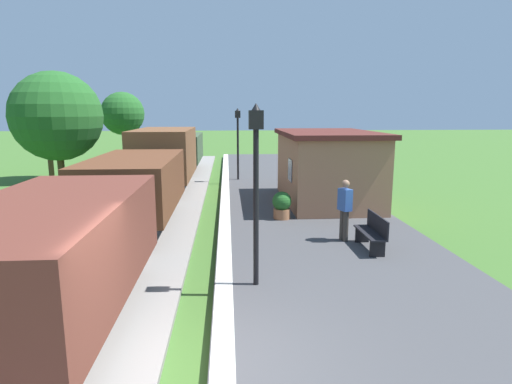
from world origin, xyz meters
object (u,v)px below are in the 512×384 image
Objects in this scene: lamp_post_far at (238,131)px; tree_field_left at (46,112)px; potted_planter at (282,205)px; lamp_post_near at (256,162)px; bench_near_hut at (373,232)px; tree_field_distant at (123,114)px; station_hut at (327,167)px; freight_train at (154,170)px; tree_trackside_far at (57,117)px; person_waiting at (345,208)px.

lamp_post_far is 0.66× the size of tree_field_left.
potted_planter is 0.25× the size of lamp_post_far.
lamp_post_near is 1.00× the size of lamp_post_far.
bench_near_hut is 23.04m from tree_field_distant.
bench_near_hut is 0.27× the size of tree_field_left.
station_hut is 1.57× the size of lamp_post_far.
freight_train is at bearing 111.86° from lamp_post_near.
station_hut is 8.78m from lamp_post_near.
person_waiting is at bearing -34.92° from tree_trackside_far.
person_waiting is 0.32× the size of tree_trackside_far.
freight_train is at bearing -63.34° from person_waiting.
freight_train is 14.35m from tree_field_distant.
potted_planter is 0.25× the size of lamp_post_near.
tree_field_left is at bearing 123.29° from lamp_post_near.
bench_near_hut is at bearing -45.21° from tree_field_left.
potted_planter is at bearing -41.53° from tree_field_left.
station_hut is at bearing -51.86° from tree_field_distant.
freight_train is 6.83m from station_hut.
lamp_post_far is 0.72× the size of tree_field_distant.
tree_field_left is 1.10× the size of tree_field_distant.
lamp_post_far is at bearing 105.08° from bench_near_hut.
bench_near_hut is 4.33m from lamp_post_near.
bench_near_hut is at bearing -91.52° from station_hut.
lamp_post_far is at bearing -9.59° from tree_field_left.
tree_field_distant is (-10.93, 20.08, 2.89)m from bench_near_hut.
lamp_post_near is 12.56m from tree_trackside_far.
lamp_post_near is at bearing -56.71° from tree_field_left.
tree_field_left reaches higher than lamp_post_far.
potted_planter is (-2.10, -2.61, -0.93)m from station_hut.
lamp_post_far is 11.39m from tree_field_distant.
station_hut is at bearing -10.21° from tree_trackside_far.
potted_planter is (4.70, -3.21, -0.76)m from freight_train.
potted_planter is 19.21m from tree_field_distant.
bench_near_hut is 13.65m from tree_trackside_far.
freight_train is at bearing 174.97° from station_hut.
potted_planter is 0.16× the size of tree_field_left.
lamp_post_near reaches higher than bench_near_hut.
tree_trackside_far is (-10.74, 7.92, 2.85)m from bench_near_hut.
tree_field_left is at bearing 150.91° from station_hut.
station_hut is 6.33× the size of potted_planter.
tree_field_distant is (-7.75, 22.16, 0.81)m from lamp_post_near.
station_hut is at bearing 51.21° from potted_planter.
lamp_post_far is at bearing 56.41° from freight_train.
tree_trackside_far is at bearing 169.79° from station_hut.
station_hut is at bearing 67.49° from lamp_post_near.
station_hut is 15.66m from tree_field_left.
freight_train is 28.38× the size of potted_planter.
tree_field_left is (-2.67, 5.58, 0.17)m from tree_trackside_far.
bench_near_hut is 0.28× the size of tree_trackside_far.
potted_planter is (-1.41, 2.55, -0.46)m from person_waiting.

